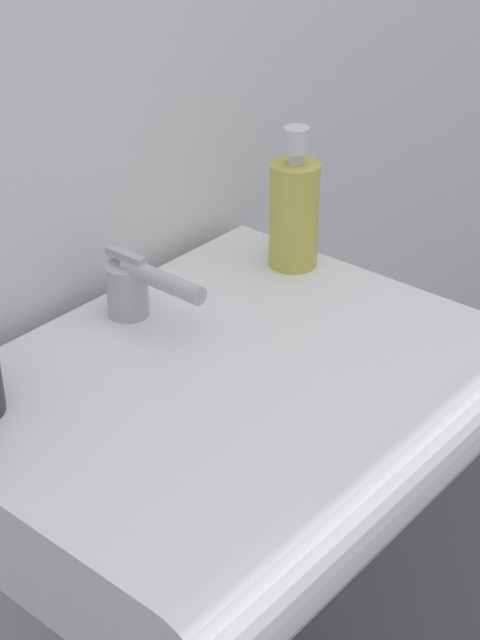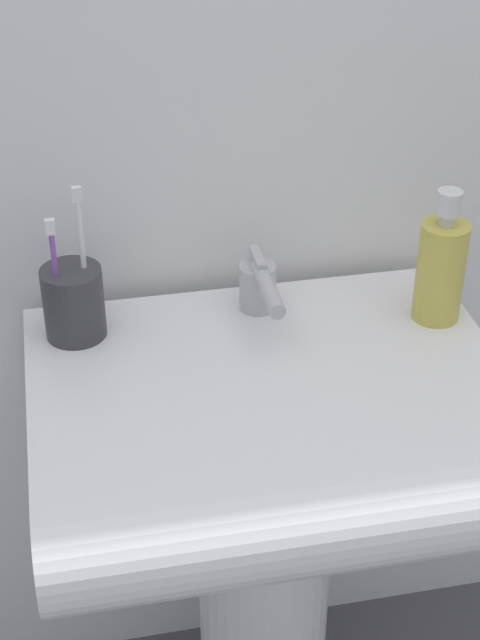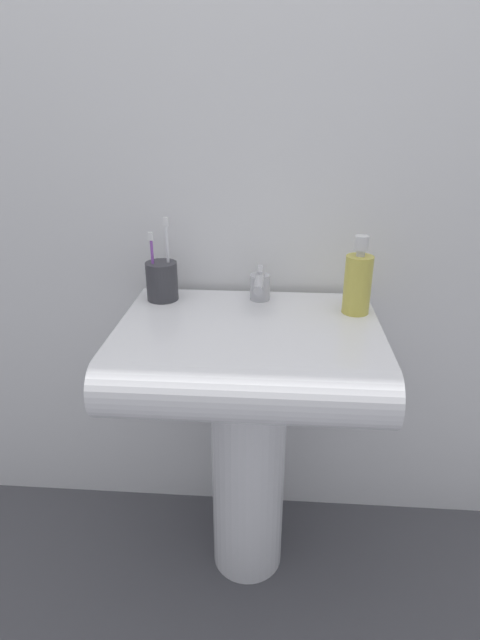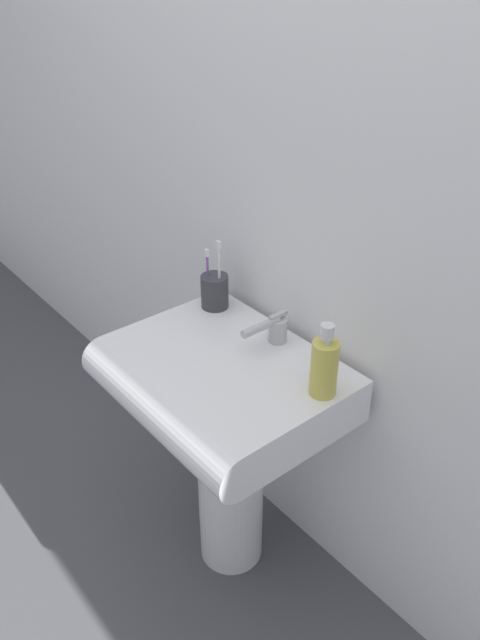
% 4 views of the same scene
% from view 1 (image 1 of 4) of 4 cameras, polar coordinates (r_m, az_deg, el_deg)
% --- Properties ---
extents(sink_pedestal, '(0.19, 0.19, 0.61)m').
position_cam_1_polar(sink_pedestal, '(1.36, -1.44, -17.78)').
color(sink_pedestal, white).
rests_on(sink_pedestal, ground).
extents(sink_basin, '(0.59, 0.47, 0.12)m').
position_cam_1_polar(sink_basin, '(1.09, 0.17, -6.07)').
color(sink_basin, white).
rests_on(sink_basin, sink_pedestal).
extents(faucet, '(0.05, 0.15, 0.08)m').
position_cam_1_polar(faucet, '(1.15, -6.08, 1.95)').
color(faucet, '#B7B7BC').
rests_on(faucet, sink_basin).
extents(soap_bottle, '(0.06, 0.06, 0.19)m').
position_cam_1_polar(soap_bottle, '(1.26, 3.16, 6.37)').
color(soap_bottle, gold).
rests_on(soap_bottle, sink_basin).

